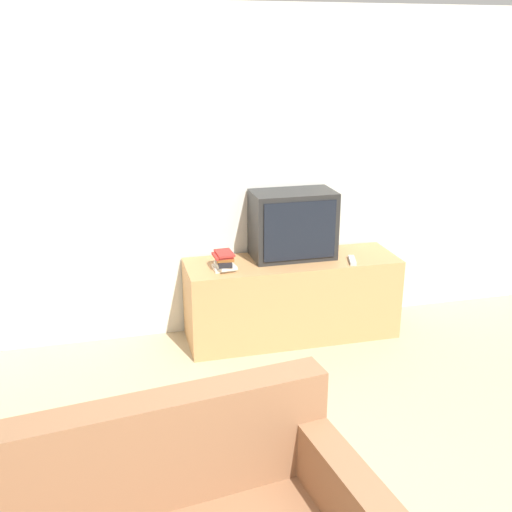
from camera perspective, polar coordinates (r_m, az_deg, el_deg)
wall_back at (r=4.88m, az=0.16°, el=7.70°), size 9.00×0.06×2.60m
tv_stand at (r=4.93m, az=3.41°, el=-4.03°), size 1.71×0.54×0.66m
television at (r=4.81m, az=3.53°, el=3.00°), size 0.66×0.38×0.54m
book_stack at (r=4.58m, az=-3.05°, el=-0.48°), size 0.17×0.23×0.14m
remote_on_stand at (r=4.82m, az=9.15°, el=-0.40°), size 0.10×0.20×0.02m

